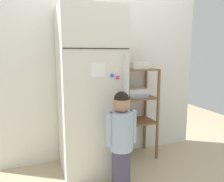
{
  "coord_description": "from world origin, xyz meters",
  "views": [
    {
      "loc": [
        -0.84,
        -2.31,
        1.31
      ],
      "look_at": [
        0.0,
        0.02,
        0.89
      ],
      "focal_mm": 35.64,
      "sensor_mm": 36.0,
      "label": 1
    }
  ],
  "objects_px": {
    "fruit_bin": "(139,66)",
    "child_standing": "(121,131)",
    "refrigerator": "(91,92)",
    "pantry_shelf_unit": "(137,101)"
  },
  "relations": [
    {
      "from": "pantry_shelf_unit",
      "to": "fruit_bin",
      "type": "bearing_deg",
      "value": -7.39
    },
    {
      "from": "child_standing",
      "to": "fruit_bin",
      "type": "bearing_deg",
      "value": 51.14
    },
    {
      "from": "refrigerator",
      "to": "pantry_shelf_unit",
      "type": "height_order",
      "value": "refrigerator"
    },
    {
      "from": "child_standing",
      "to": "pantry_shelf_unit",
      "type": "relative_size",
      "value": 0.85
    },
    {
      "from": "child_standing",
      "to": "fruit_bin",
      "type": "height_order",
      "value": "fruit_bin"
    },
    {
      "from": "child_standing",
      "to": "fruit_bin",
      "type": "distance_m",
      "value": 0.93
    },
    {
      "from": "refrigerator",
      "to": "pantry_shelf_unit",
      "type": "distance_m",
      "value": 0.65
    },
    {
      "from": "fruit_bin",
      "to": "child_standing",
      "type": "bearing_deg",
      "value": -128.86
    },
    {
      "from": "refrigerator",
      "to": "pantry_shelf_unit",
      "type": "relative_size",
      "value": 1.58
    },
    {
      "from": "refrigerator",
      "to": "pantry_shelf_unit",
      "type": "xyz_separation_m",
      "value": [
        0.62,
        0.11,
        -0.17
      ]
    }
  ]
}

